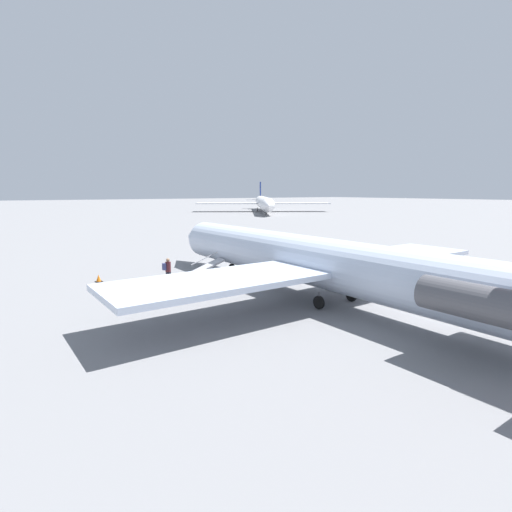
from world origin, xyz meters
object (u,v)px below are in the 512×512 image
(passenger, at_px, (168,269))
(airplane_main, at_px, (317,261))
(airplane_far_center, at_px, (263,202))
(boarding_stairs, at_px, (188,276))

(passenger, bearing_deg, airplane_main, -56.84)
(airplane_main, height_order, airplane_far_center, airplane_far_center)
(airplane_main, xyz_separation_m, airplane_far_center, (82.65, -53.85, 0.60))
(passenger, bearing_deg, boarding_stairs, 4.86)
(airplane_main, bearing_deg, airplane_far_center, -34.62)
(boarding_stairs, bearing_deg, airplane_main, -65.05)
(boarding_stairs, bearing_deg, passenger, -175.14)
(airplane_main, height_order, passenger, airplane_main)
(airplane_main, xyz_separation_m, boarding_stairs, (8.33, 4.15, -1.80))
(airplane_far_center, xyz_separation_m, passenger, (-74.49, 59.50, -1.78))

